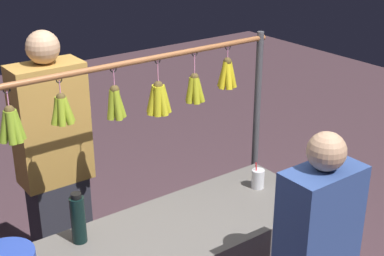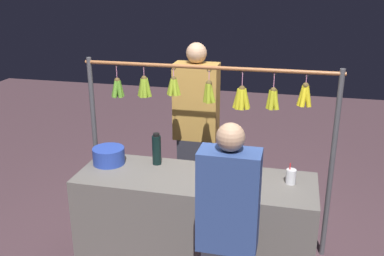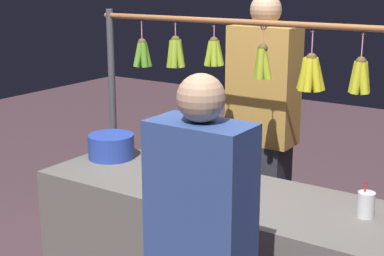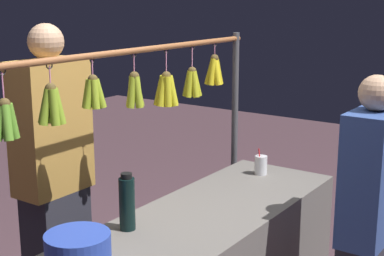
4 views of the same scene
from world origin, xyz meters
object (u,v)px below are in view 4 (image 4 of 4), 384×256
(blue_bucket, at_px, (78,250))
(vendor_person, at_px, (54,185))
(customer_person, at_px, (366,235))
(water_bottle, at_px, (127,203))
(drink_cup, at_px, (261,165))

(blue_bucket, relative_size, vendor_person, 0.15)
(blue_bucket, relative_size, customer_person, 0.17)
(water_bottle, bearing_deg, drink_cup, 174.18)
(drink_cup, distance_m, vendor_person, 1.23)
(vendor_person, distance_m, customer_person, 1.69)
(vendor_person, bearing_deg, customer_person, 109.53)
(vendor_person, height_order, customer_person, vendor_person)
(vendor_person, bearing_deg, blue_bucket, 53.56)
(water_bottle, height_order, customer_person, customer_person)
(blue_bucket, xyz_separation_m, vendor_person, (-0.58, -0.78, -0.04))
(customer_person, bearing_deg, water_bottle, -50.13)
(drink_cup, height_order, vendor_person, vendor_person)
(drink_cup, bearing_deg, vendor_person, -41.24)
(water_bottle, distance_m, customer_person, 1.18)
(blue_bucket, distance_m, vendor_person, 0.97)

